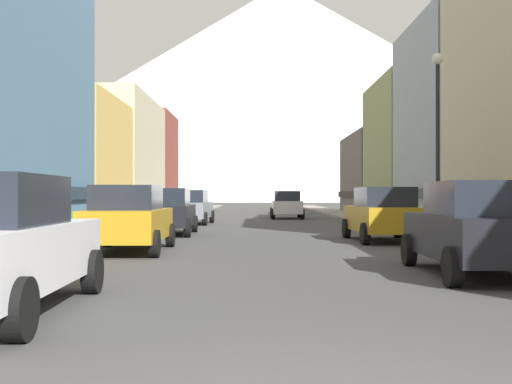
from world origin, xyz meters
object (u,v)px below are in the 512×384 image
(car_left_2, at_px, (166,211))
(car_right_1, at_px, (382,214))
(car_driving_0, at_px, (285,205))
(car_left_1, at_px, (127,218))
(pedestrian_2, at_px, (115,210))
(car_right_0, at_px, (476,228))
(pedestrian_0, at_px, (125,208))
(car_left_3, at_px, (189,207))
(potted_plant_0, at_px, (11,231))
(potted_plant_2, at_px, (63,221))
(streetlamp_right, at_px, (436,117))

(car_left_2, relative_size, car_right_1, 0.99)
(car_driving_0, bearing_deg, car_left_1, -102.35)
(pedestrian_2, bearing_deg, car_right_0, -55.87)
(car_right_0, height_order, pedestrian_2, pedestrian_2)
(car_left_1, bearing_deg, pedestrian_0, 101.56)
(car_left_3, bearing_deg, car_left_1, -89.99)
(car_driving_0, xyz_separation_m, potted_plant_0, (-8.60, -24.38, -0.34))
(potted_plant_2, bearing_deg, pedestrian_2, 81.01)
(car_left_3, relative_size, potted_plant_0, 5.47)
(car_left_1, relative_size, streetlamp_right, 0.76)
(car_left_2, relative_size, streetlamp_right, 0.76)
(car_right_1, bearing_deg, streetlamp_right, -30.19)
(car_right_1, bearing_deg, pedestrian_2, 150.29)
(car_left_3, bearing_deg, potted_plant_0, -101.13)
(potted_plant_2, height_order, pedestrian_2, pedestrian_2)
(car_driving_0, height_order, streetlamp_right, streetlamp_right)
(car_left_3, bearing_deg, streetlamp_right, -55.64)
(car_right_1, distance_m, streetlamp_right, 3.57)
(car_left_3, height_order, pedestrian_2, pedestrian_2)
(car_left_2, bearing_deg, car_right_0, -58.81)
(pedestrian_0, bearing_deg, potted_plant_0, -93.66)
(car_right_0, distance_m, pedestrian_0, 19.78)
(potted_plant_2, distance_m, pedestrian_2, 4.81)
(potted_plant_0, bearing_deg, pedestrian_0, 86.34)
(car_driving_0, relative_size, pedestrian_0, 2.60)
(car_left_3, xyz_separation_m, potted_plant_0, (-3.20, -16.25, -0.34))
(car_left_3, bearing_deg, car_left_2, -89.98)
(car_driving_0, relative_size, potted_plant_2, 4.92)
(car_left_3, distance_m, pedestrian_2, 7.18)
(car_left_2, bearing_deg, potted_plant_2, -142.44)
(car_left_2, xyz_separation_m, pedestrian_0, (-2.45, 4.49, 0.03))
(car_left_1, relative_size, car_left_2, 1.00)
(potted_plant_2, height_order, pedestrian_0, pedestrian_0)
(car_left_3, relative_size, streetlamp_right, 0.76)
(car_left_1, bearing_deg, car_driving_0, 77.65)
(car_left_1, bearing_deg, pedestrian_2, 104.08)
(pedestrian_0, height_order, pedestrian_2, pedestrian_0)
(car_right_1, height_order, potted_plant_0, car_right_1)
(car_left_3, xyz_separation_m, car_right_0, (7.60, -21.58, 0.00))
(car_left_1, xyz_separation_m, car_driving_0, (5.40, 24.66, 0.00))
(potted_plant_0, relative_size, potted_plant_2, 0.91)
(car_left_1, height_order, pedestrian_0, pedestrian_0)
(car_left_2, bearing_deg, car_right_1, -24.48)
(potted_plant_0, bearing_deg, pedestrian_2, 85.49)
(car_left_1, bearing_deg, potted_plant_0, 175.12)
(car_left_2, relative_size, potted_plant_0, 5.42)
(car_left_2, height_order, potted_plant_0, car_left_2)
(pedestrian_2, height_order, streetlamp_right, streetlamp_right)
(potted_plant_0, xyz_separation_m, potted_plant_2, (-0.00, 4.76, 0.08))
(car_right_0, bearing_deg, potted_plant_0, 153.74)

